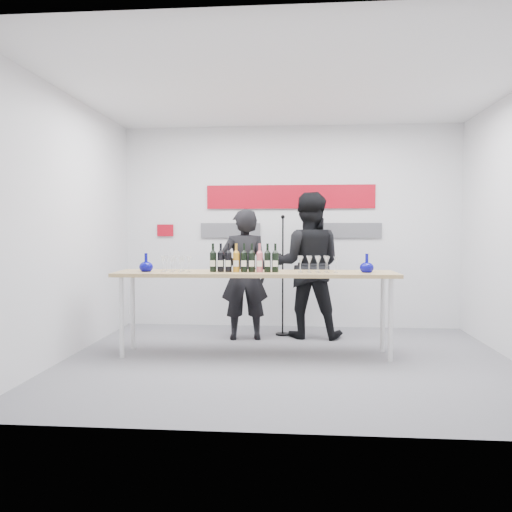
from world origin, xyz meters
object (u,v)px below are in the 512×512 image
(presenter_right, at_px, (308,265))
(mic_stand, at_px, (283,299))
(presenter_left, at_px, (244,274))
(tasting_table, at_px, (255,278))

(presenter_right, xyz_separation_m, mic_stand, (-0.34, 0.08, -0.47))
(presenter_left, distance_m, presenter_right, 0.88)
(tasting_table, bearing_deg, presenter_right, 56.84)
(presenter_left, bearing_deg, tasting_table, 94.64)
(tasting_table, distance_m, presenter_left, 0.84)
(tasting_table, height_order, presenter_left, presenter_left)
(tasting_table, relative_size, presenter_right, 1.66)
(presenter_left, distance_m, mic_stand, 0.69)
(presenter_left, relative_size, mic_stand, 1.04)
(tasting_table, height_order, presenter_right, presenter_right)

